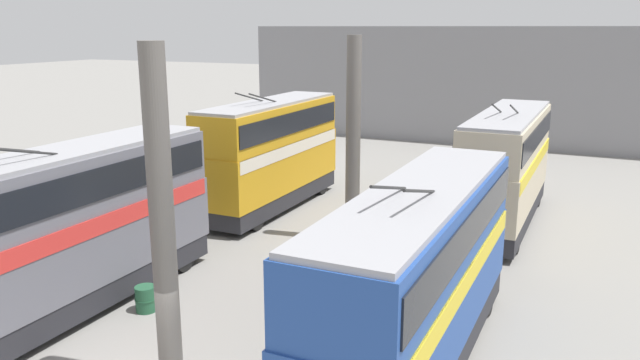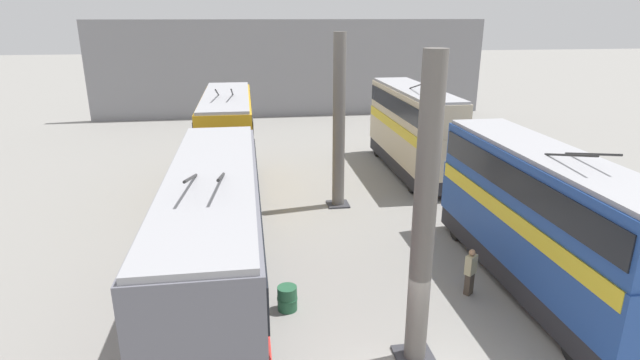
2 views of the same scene
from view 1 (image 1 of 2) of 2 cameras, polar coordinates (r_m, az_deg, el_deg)
name	(u,v)px [view 1 (image 1 of 2)]	position (r m, az deg, el deg)	size (l,w,h in m)	color
depot_back_wall	(474,87)	(47.31, 13.92, 8.25)	(0.50, 36.00, 8.64)	gray
support_column_near	(163,228)	(15.03, -14.20, -4.28)	(1.06, 1.06, 8.30)	#605B56
support_column_far	(353,144)	(24.97, 3.04, 3.28)	(1.06, 1.06, 8.30)	#605B56
bus_left_near	(418,270)	(15.73, 8.98, -8.12)	(10.95, 2.54, 5.46)	black
bus_left_far	(506,162)	(28.43, 16.67, 1.63)	(10.32, 2.54, 5.65)	black
bus_right_near	(63,223)	(20.16, -22.48, -3.69)	(11.25, 2.54, 5.69)	black
bus_right_far	(271,148)	(29.78, -4.52, 2.90)	(9.70, 2.54, 5.82)	black
person_by_left_row	(327,323)	(17.12, 0.63, -12.95)	(0.44, 0.48, 1.66)	#473D33
oil_drum	(146,299)	(20.36, -15.66, -10.41)	(0.66, 0.66, 0.81)	#235638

